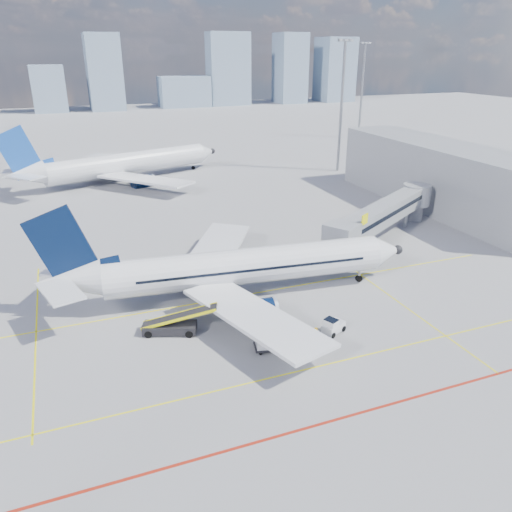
# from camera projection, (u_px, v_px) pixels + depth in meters

# --- Properties ---
(ground) EXTENTS (420.00, 420.00, 0.00)m
(ground) POSITION_uv_depth(u_px,v_px,m) (275.00, 333.00, 44.80)
(ground) COLOR #949496
(ground) RESTS_ON ground
(apron_markings) EXTENTS (90.00, 35.12, 0.01)m
(apron_markings) POSITION_uv_depth(u_px,v_px,m) (287.00, 357.00, 41.24)
(apron_markings) COLOR yellow
(apron_markings) RESTS_ON ground
(jet_bridge) EXTENTS (23.55, 15.78, 6.30)m
(jet_bridge) POSITION_uv_depth(u_px,v_px,m) (388.00, 212.00, 65.79)
(jet_bridge) COLOR gray
(jet_bridge) RESTS_ON ground
(terminal_block) EXTENTS (10.00, 42.00, 10.00)m
(terminal_block) POSITION_uv_depth(u_px,v_px,m) (443.00, 177.00, 78.64)
(terminal_block) COLOR gray
(terminal_block) RESTS_ON ground
(floodlight_mast_ne) EXTENTS (3.20, 0.61, 25.45)m
(floodlight_mast_ne) POSITION_uv_depth(u_px,v_px,m) (342.00, 103.00, 99.65)
(floodlight_mast_ne) COLOR gray
(floodlight_mast_ne) RESTS_ON ground
(floodlight_mast_far) EXTENTS (3.20, 0.61, 25.45)m
(floodlight_mast_far) POSITION_uv_depth(u_px,v_px,m) (362.00, 88.00, 138.82)
(floodlight_mast_far) COLOR gray
(floodlight_mast_far) RESTS_ON ground
(distant_skyline) EXTENTS (247.82, 15.66, 31.77)m
(distant_skyline) POSITION_uv_depth(u_px,v_px,m) (143.00, 76.00, 210.28)
(distant_skyline) COLOR gray
(distant_skyline) RESTS_ON ground
(main_aircraft) EXTENTS (37.65, 32.75, 11.04)m
(main_aircraft) POSITION_uv_depth(u_px,v_px,m) (231.00, 268.00, 50.07)
(main_aircraft) COLOR silver
(main_aircraft) RESTS_ON ground
(second_aircraft) EXTENTS (41.91, 35.76, 12.55)m
(second_aircraft) POSITION_uv_depth(u_px,v_px,m) (120.00, 165.00, 95.02)
(second_aircraft) COLOR silver
(second_aircraft) RESTS_ON ground
(baggage_tug) EXTENTS (2.49, 2.08, 1.51)m
(baggage_tug) POSITION_uv_depth(u_px,v_px,m) (333.00, 326.00, 44.52)
(baggage_tug) COLOR silver
(baggage_tug) RESTS_ON ground
(cargo_dolly) EXTENTS (3.80, 2.31, 1.94)m
(cargo_dolly) POSITION_uv_depth(u_px,v_px,m) (275.00, 338.00, 42.00)
(cargo_dolly) COLOR black
(cargo_dolly) RESTS_ON ground
(belt_loader) EXTENTS (6.81, 3.75, 2.77)m
(belt_loader) POSITION_uv_depth(u_px,v_px,m) (172.00, 326.00, 44.53)
(belt_loader) COLOR black
(belt_loader) RESTS_ON ground
(ramp_worker) EXTENTS (0.64, 0.78, 1.83)m
(ramp_worker) POSITION_uv_depth(u_px,v_px,m) (316.00, 337.00, 42.47)
(ramp_worker) COLOR gold
(ramp_worker) RESTS_ON ground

